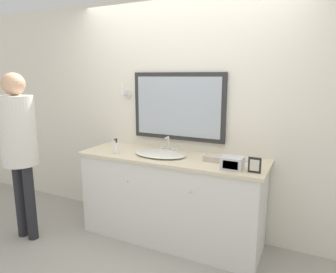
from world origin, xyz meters
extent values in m
plane|color=#9E998E|center=(0.00, 0.00, 0.00)|extent=(14.00, 14.00, 0.00)
cube|color=silver|center=(0.00, 0.66, 1.27)|extent=(8.00, 0.06, 2.55)
cube|color=#282828|center=(-0.05, 0.61, 1.39)|extent=(1.06, 0.04, 0.73)
cube|color=#9EA8B2|center=(-0.05, 0.59, 1.39)|extent=(0.97, 0.01, 0.64)
cylinder|color=silver|center=(-0.71, 0.62, 1.50)|extent=(0.09, 0.01, 0.09)
cylinder|color=silver|center=(-0.71, 0.57, 1.50)|extent=(0.02, 0.10, 0.02)
cylinder|color=white|center=(-0.71, 0.52, 1.57)|extent=(0.02, 0.02, 0.14)
cube|color=silver|center=(0.00, 0.32, 0.44)|extent=(1.87, 0.58, 0.88)
cube|color=beige|center=(0.00, 0.32, 0.89)|extent=(1.93, 0.62, 0.03)
sphere|color=silver|center=(-0.34, 0.02, 0.69)|extent=(0.02, 0.02, 0.02)
sphere|color=silver|center=(0.34, 0.02, 0.69)|extent=(0.02, 0.02, 0.02)
ellipsoid|color=silver|center=(-0.11, 0.29, 0.93)|extent=(0.55, 0.35, 0.03)
cylinder|color=silver|center=(-0.11, 0.48, 0.92)|extent=(0.06, 0.06, 0.03)
cylinder|color=silver|center=(-0.11, 0.48, 1.00)|extent=(0.02, 0.02, 0.13)
cylinder|color=silver|center=(-0.11, 0.45, 1.07)|extent=(0.02, 0.07, 0.02)
cylinder|color=white|center=(-0.18, 0.48, 0.94)|extent=(0.05, 0.02, 0.02)
cylinder|color=white|center=(-0.03, 0.48, 0.94)|extent=(0.05, 0.02, 0.02)
cylinder|color=white|center=(-0.56, 0.17, 0.97)|extent=(0.05, 0.05, 0.12)
cylinder|color=black|center=(-0.56, 0.17, 1.04)|extent=(0.02, 0.02, 0.04)
cube|color=black|center=(-0.56, 0.15, 1.06)|extent=(0.02, 0.03, 0.01)
cube|color=#BCBCC1|center=(0.67, 0.17, 0.96)|extent=(0.18, 0.15, 0.11)
cube|color=black|center=(0.67, 0.10, 0.96)|extent=(0.13, 0.01, 0.07)
cube|color=black|center=(0.86, 0.14, 0.98)|extent=(0.11, 0.01, 0.13)
cube|color=beige|center=(0.86, 0.13, 0.98)|extent=(0.08, 0.00, 0.10)
cube|color=#B7A899|center=(0.46, 0.33, 0.94)|extent=(0.20, 0.12, 0.05)
cube|color=#ADADB2|center=(0.74, 0.49, 0.91)|extent=(0.20, 0.10, 0.01)
cylinder|color=#232328|center=(-1.47, -0.34, 0.41)|extent=(0.10, 0.10, 0.81)
cylinder|color=#232328|center=(-1.32, -0.34, 0.41)|extent=(0.10, 0.10, 0.81)
cylinder|color=silver|center=(-1.40, -0.34, 1.17)|extent=(0.34, 0.34, 0.71)
sphere|color=tan|center=(-1.40, -0.34, 1.63)|extent=(0.22, 0.22, 0.22)
camera|label=1|loc=(1.27, -2.35, 1.71)|focal=32.00mm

